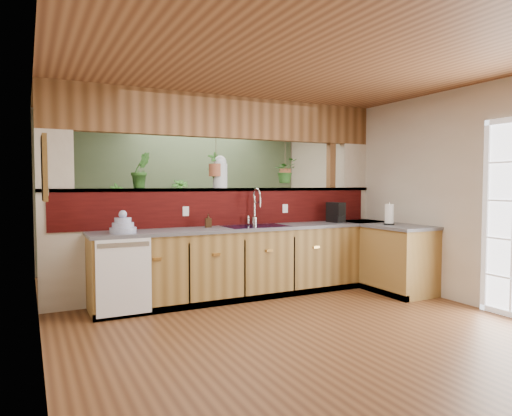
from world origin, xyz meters
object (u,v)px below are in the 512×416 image
dish_stack (123,226)px  soap_dispenser (208,221)px  faucet (256,205)px  paper_towel (389,215)px  glass_jar (220,172)px  coffee_maker (336,213)px  shelving_console (152,241)px

dish_stack → soap_dispenser: dish_stack is taller
faucet → paper_towel: (1.61, -0.77, -0.13)m
soap_dispenser → glass_jar: size_ratio=0.40×
paper_towel → dish_stack: bearing=171.2°
dish_stack → soap_dispenser: 1.10m
soap_dispenser → glass_jar: 0.73m
glass_jar → coffee_maker: bearing=-12.4°
coffee_maker → shelving_console: bearing=122.0°
coffee_maker → glass_jar: (-1.63, 0.36, 0.57)m
dish_stack → paper_towel: 3.42m
paper_towel → soap_dispenser: bearing=162.6°
soap_dispenser → shelving_console: 2.23m
soap_dispenser → coffee_maker: 1.90m
dish_stack → soap_dispenser: (1.08, 0.20, 0.01)m
coffee_maker → paper_towel: paper_towel is taller
soap_dispenser → glass_jar: (0.27, 0.27, 0.62)m
soap_dispenser → coffee_maker: bearing=-2.6°
dish_stack → paper_towel: size_ratio=0.98×
dish_stack → glass_jar: (1.35, 0.47, 0.63)m
faucet → coffee_maker: faucet is taller
soap_dispenser → faucet: bearing=4.1°
faucet → glass_jar: bearing=152.0°
coffee_maker → shelving_console: coffee_maker is taller
shelving_console → dish_stack: bearing=-88.4°
faucet → shelving_console: bearing=112.2°
faucet → glass_jar: size_ratio=1.15×
dish_stack → coffee_maker: 2.98m
faucet → paper_towel: faucet is taller
dish_stack → paper_towel: bearing=-8.8°
coffee_maker → glass_jar: glass_jar is taller
coffee_maker → paper_towel: (0.40, -0.63, 0.00)m
glass_jar → paper_towel: bearing=-26.1°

